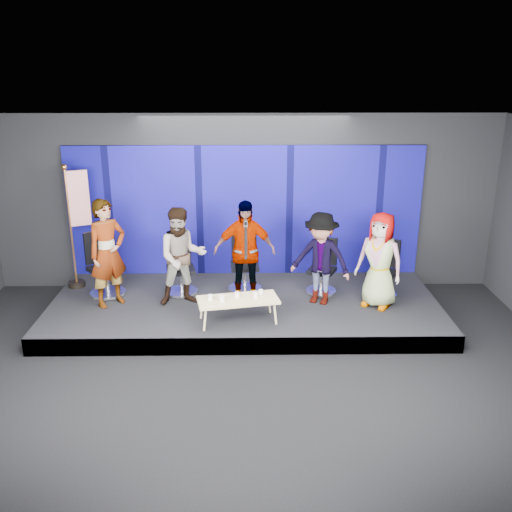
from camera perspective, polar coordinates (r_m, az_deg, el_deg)
The scene contains 21 objects.
ground at distance 8.34m, azimuth -1.20°, elevation -13.21°, with size 10.00×10.00×0.00m, color black.
room_walls at distance 7.34m, azimuth -1.33°, elevation 3.05°, with size 10.02×8.02×3.51m.
riser at distance 10.48m, azimuth -1.13°, elevation -5.20°, with size 7.00×3.00×0.30m, color black.
backdrop at distance 11.37m, azimuth -1.15°, elevation 4.51°, with size 7.00×0.08×2.60m, color #0A0863.
chair_a at distance 10.91m, azimuth -14.89°, elevation -1.78°, with size 0.95×0.95×1.19m.
panelist_a at distance 10.25m, azimuth -14.61°, elevation 0.29°, with size 0.70×0.46×1.93m, color black.
chair_b at distance 10.73m, azimuth -7.53°, elevation -1.84°, with size 0.74×0.74×1.09m.
panelist_b at distance 10.07m, azimuth -7.41°, elevation -0.06°, with size 0.86×0.67×1.77m, color black.
chair_c at distance 10.77m, azimuth -1.14°, elevation -1.48°, with size 0.68×0.68×1.15m.
panelist_c at distance 10.10m, azimuth -1.16°, elevation 0.45°, with size 1.09×0.45×1.86m, color black.
chair_d at distance 10.74m, azimuth 6.64°, elevation -1.89°, with size 0.77×0.77×1.03m.
panelist_d at distance 10.10m, azimuth 6.48°, elevation -0.26°, with size 1.08×0.62×1.67m, color black.
chair_e at distance 10.77m, azimuth 12.59°, elevation -2.13°, with size 0.83×0.83×1.05m.
panelist_e at distance 10.13m, azimuth 12.27°, elevation -0.41°, with size 0.83×0.54×1.71m, color black.
coffee_table at distance 9.46m, azimuth -1.82°, elevation -4.49°, with size 1.41×0.81×0.41m.
mug_a at distance 9.41m, azimuth -4.60°, elevation -4.15°, with size 0.08×0.08×0.09m, color white.
mug_b at distance 9.34m, azimuth -3.43°, elevation -4.26°, with size 0.09×0.09×0.11m, color white.
mug_c at distance 9.49m, azimuth -1.90°, elevation -3.89°, with size 0.08×0.08×0.09m, color white.
mug_d at distance 9.47m, azimuth -0.05°, elevation -3.93°, with size 0.08×0.08×0.09m, color white.
mug_e at distance 9.60m, azimuth 0.48°, elevation -3.63°, with size 0.07×0.07×0.08m, color white.
flag_stand at distance 11.19m, azimuth -17.47°, elevation 3.16°, with size 0.53×0.32×2.37m.
Camera 1 is at (0.07, -7.05, 4.45)m, focal length 40.00 mm.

